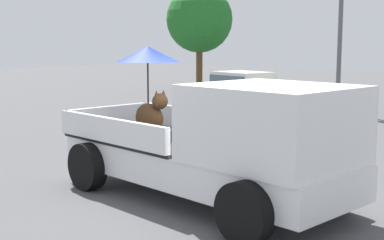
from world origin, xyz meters
TOP-DOWN VIEW (x-y plane):
  - ground_plane at (0.00, 0.00)m, footprint 80.00×80.00m
  - pickup_truck_main at (0.41, -0.06)m, footprint 5.29×2.93m
  - parked_sedan_near at (-6.22, 11.50)m, footprint 4.63×2.94m
  - motel_sign at (-2.48, 11.80)m, footprint 1.40×0.16m
  - tree_by_lot at (-11.08, 15.26)m, footprint 3.27×3.27m

SIDE VIEW (x-z plane):
  - ground_plane at x=0.00m, z-range 0.00..0.00m
  - parked_sedan_near at x=-6.22m, z-range 0.08..1.41m
  - pickup_truck_main at x=0.41m, z-range -0.24..2.17m
  - motel_sign at x=-2.48m, z-range 1.03..6.09m
  - tree_by_lot at x=-11.08m, z-range 0.96..6.19m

